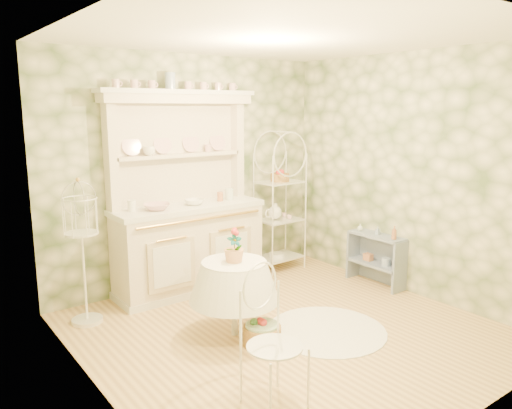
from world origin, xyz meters
TOP-DOWN VIEW (x-y plane):
  - floor at (0.00, 0.00)m, footprint 3.60×3.60m
  - ceiling at (0.00, 0.00)m, footprint 3.60×3.60m
  - wall_left at (-1.80, 0.00)m, footprint 3.60×3.60m
  - wall_right at (1.80, 0.00)m, footprint 3.60×3.60m
  - wall_back at (0.00, 1.80)m, footprint 3.60×3.60m
  - wall_front at (0.00, -1.80)m, footprint 3.60×3.60m
  - kitchen_dresser at (-0.20, 1.52)m, footprint 1.87×0.61m
  - bakers_rack at (1.15, 1.53)m, footprint 0.57×0.42m
  - side_shelf at (1.68, 0.34)m, footprint 0.29×0.75m
  - round_table at (-0.45, 0.23)m, footprint 0.66×0.66m
  - cafe_chair at (-0.87, -0.87)m, footprint 0.47×0.47m
  - birdcage_stand at (-1.47, 1.33)m, footprint 0.37×0.37m
  - floor_basket at (-0.37, -0.09)m, footprint 0.35×0.35m
  - lace_rug at (0.30, -0.23)m, footprint 1.29×1.29m
  - bowl_floral at (-0.61, 1.47)m, footprint 0.38×0.38m
  - bowl_white at (-0.15, 1.47)m, footprint 0.22×0.22m
  - cup_left at (-0.58, 1.67)m, footprint 0.14×0.14m
  - cup_right at (0.18, 1.68)m, footprint 0.10×0.10m
  - potted_geranium at (-0.46, 0.20)m, footprint 0.16×0.13m
  - bottle_amber at (1.66, 0.08)m, footprint 0.08×0.08m
  - bottle_blue at (1.68, 0.34)m, footprint 0.05×0.05m
  - bottle_glass at (1.65, 0.58)m, footprint 0.08×0.08m

SIDE VIEW (x-z plane):
  - floor at x=0.00m, z-range 0.00..0.00m
  - lace_rug at x=0.30m, z-range 0.00..0.01m
  - floor_basket at x=-0.37m, z-range 0.00..0.20m
  - side_shelf at x=1.68m, z-range 0.00..0.64m
  - round_table at x=-0.45m, z-range 0.00..0.68m
  - cafe_chair at x=-0.87m, z-range 0.00..0.88m
  - bottle_glass at x=1.65m, z-range 0.60..0.69m
  - bottle_blue at x=1.68m, z-range 0.60..0.70m
  - bottle_amber at x=1.66m, z-range 0.60..0.76m
  - birdcage_stand at x=-1.47m, z-range 0.00..1.43m
  - potted_geranium at x=-0.46m, z-range 0.72..0.98m
  - bakers_rack at x=1.15m, z-range 0.00..1.77m
  - bowl_floral at x=-0.61m, z-range 0.98..1.05m
  - bowl_white at x=-0.15m, z-range 0.98..1.05m
  - kitchen_dresser at x=-0.20m, z-range 0.00..2.29m
  - wall_left at x=-1.80m, z-range 1.35..1.35m
  - wall_right at x=1.80m, z-range 1.35..1.35m
  - wall_back at x=0.00m, z-range 1.35..1.35m
  - wall_front at x=0.00m, z-range 1.35..1.35m
  - cup_left at x=-0.58m, z-range 1.56..1.66m
  - cup_right at x=0.18m, z-range 1.57..1.65m
  - ceiling at x=0.00m, z-range 2.70..2.70m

